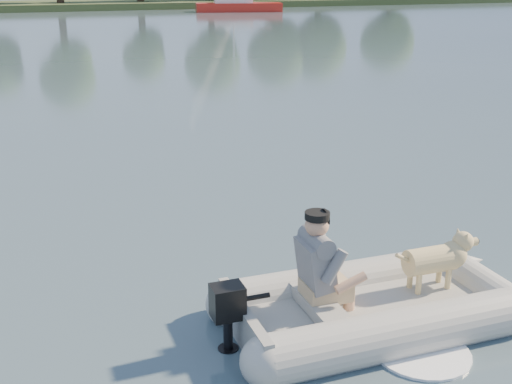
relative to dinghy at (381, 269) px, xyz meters
name	(u,v)px	position (x,y,z in m)	size (l,w,h in m)	color
water	(345,353)	(-0.59, -0.40, -0.54)	(160.00, 160.00, 0.00)	slate
shore_bank	(18,7)	(-0.59, 61.60, -0.29)	(160.00, 12.00, 0.70)	#47512D
dinghy	(381,269)	(0.00, 0.00, 0.00)	(4.16, 2.62, 1.29)	#A7A7A2
man	(318,260)	(-0.64, 0.07, 0.17)	(0.67, 0.57, 1.00)	slate
dog	(430,264)	(0.60, 0.03, -0.06)	(0.86, 0.31, 0.57)	tan
outboard_motor	(228,321)	(-1.53, 0.06, -0.26)	(0.38, 0.27, 0.73)	black
sailboat	(238,6)	(17.16, 50.18, -0.09)	(7.78, 3.95, 10.26)	red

